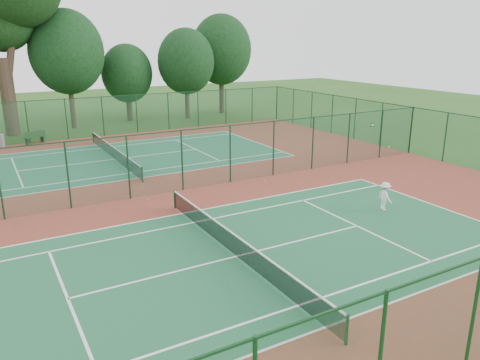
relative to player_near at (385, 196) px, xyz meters
name	(u,v)px	position (x,y,z in m)	size (l,w,h in m)	color
ground	(158,194)	(-9.07, 8.04, -0.74)	(120.00, 120.00, 0.00)	#27541A
red_pad	(158,194)	(-9.07, 8.04, -0.74)	(40.00, 36.00, 0.01)	brown
court_near	(236,257)	(-9.07, -0.96, -0.73)	(23.77, 10.97, 0.01)	#1D5D38
court_far	(114,159)	(-9.07, 17.04, -0.73)	(23.77, 10.97, 0.01)	#1F6345
fence_north	(85,118)	(-9.07, 26.04, 1.02)	(40.00, 0.09, 3.50)	#18482E
fence_south	(429,341)	(-9.07, -9.96, 1.02)	(40.00, 0.09, 3.50)	#194B2A
fence_east	(411,130)	(10.93, 8.04, 1.02)	(0.09, 36.00, 3.50)	#1A4E34
fence_divider	(156,164)	(-9.07, 8.04, 1.02)	(40.00, 0.09, 3.50)	#1A4F2F
tennis_net_near	(236,244)	(-9.07, -0.96, -0.20)	(0.10, 12.90, 0.97)	#133619
tennis_net_far	(114,152)	(-9.07, 17.04, -0.20)	(0.10, 12.90, 0.97)	#13351D
player_near	(385,196)	(0.00, 0.00, 0.00)	(0.94, 0.54, 1.45)	white
trash_bin	(1,141)	(-15.81, 25.64, -0.23)	(0.56, 0.56, 1.00)	gray
bench	(35,137)	(-13.29, 25.57, -0.19)	(1.76, 1.16, 1.05)	#133719
stray_ball_a	(265,180)	(-2.46, 7.28, -0.70)	(0.07, 0.07, 0.07)	gold
stray_ball_b	(294,173)	(-0.06, 7.60, -0.70)	(0.07, 0.07, 0.07)	#B9CD2F
stray_ball_c	(147,199)	(-9.89, 7.37, -0.70)	(0.07, 0.07, 0.07)	#B5D431
evergreen_row	(78,126)	(-8.57, 32.29, -0.74)	(39.00, 5.00, 12.00)	black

